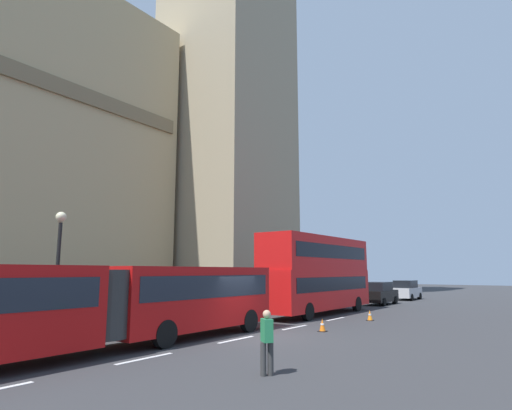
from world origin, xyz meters
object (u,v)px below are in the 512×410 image
Objects in this scene: double_decker_bus at (318,271)px; sedan_trailing at (406,290)px; sedan_lead at (379,293)px; pedestrian_near_cones at (267,340)px; traffic_cone_middle at (370,315)px; articulated_bus at (97,300)px; street_lamp at (58,263)px; traffic_cone_west at (322,325)px.

sedan_trailing is at bearing -0.97° from double_decker_bus.
double_decker_bus is 10.40m from sedan_lead.
sedan_lead is 2.60× the size of pedestrian_near_cones.
sedan_lead is at bearing 17.32° from traffic_cone_middle.
articulated_bus is at bearing 179.41° from sedan_lead.
street_lamp is at bearing 89.51° from pedestrian_near_cones.
traffic_cone_west is at bearing -45.15° from street_lamp.
articulated_bus is at bearing 157.97° from traffic_cone_west.
articulated_bus is 3.89× the size of sedan_lead.
double_decker_bus reaches higher than traffic_cone_middle.
articulated_bus is 26.29m from sedan_lead.
sedan_lead reaches higher than traffic_cone_middle.
pedestrian_near_cones is (-0.09, -10.85, -2.14)m from street_lamp.
articulated_bus is 29.54× the size of traffic_cone_middle.
articulated_bus is 3.25× the size of street_lamp.
sedan_lead is 26.06m from pedestrian_near_cones.
double_decker_bus is 2.46× the size of sedan_lead.
double_decker_bus is 18.65× the size of traffic_cone_west.
articulated_bus is at bearing 98.38° from pedestrian_near_cones.
traffic_cone_middle is at bearing -14.82° from articulated_bus.
sedan_trailing is at bearing -0.50° from articulated_bus.
sedan_trailing is 19.37m from traffic_cone_middle.
pedestrian_near_cones is (0.94, -6.35, -0.83)m from articulated_bus.
traffic_cone_middle is at bearing -169.31° from sedan_trailing.
sedan_trailing is at bearing 10.69° from traffic_cone_middle.
street_lamp reaches higher than articulated_bus.
pedestrian_near_cones reaches higher than traffic_cone_middle.
sedan_trailing is (33.71, -0.30, -0.83)m from articulated_bus.
sedan_trailing is 7.59× the size of traffic_cone_middle.
sedan_trailing reaches higher than pedestrian_near_cones.
traffic_cone_middle is (-11.59, -3.61, -0.63)m from sedan_lead.
traffic_cone_west and traffic_cone_middle have the same top height.
articulated_bus is 33.72m from sedan_trailing.
articulated_bus is at bearing -179.99° from double_decker_bus.
articulated_bus is 10.06m from traffic_cone_west.
sedan_trailing is 7.59× the size of traffic_cone_west.
articulated_bus is 6.47m from pedestrian_near_cones.
pedestrian_near_cones is (-13.75, -2.46, 0.63)m from traffic_cone_middle.
sedan_lead is 7.59× the size of traffic_cone_west.
traffic_cone_middle is (-19.02, -3.59, -0.63)m from sedan_trailing.
street_lamp reaches higher than sedan_lead.
sedan_trailing reaches higher than traffic_cone_middle.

